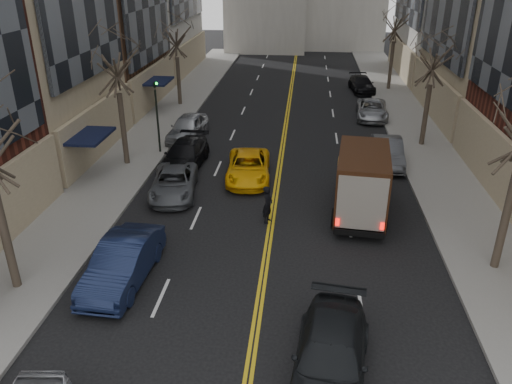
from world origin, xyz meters
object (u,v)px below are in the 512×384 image
Objects in this scene: observer_sedan at (330,357)px; ups_truck at (362,182)px; pedestrian at (268,204)px; taxi at (248,167)px.

ups_truck is at bearing 87.94° from observer_sedan.
pedestrian reaches higher than observer_sedan.
taxi is at bearing 153.91° from ups_truck.
ups_truck is 3.44× the size of pedestrian.
pedestrian is at bearing -157.21° from ups_truck.
ups_truck reaches higher than pedestrian.
observer_sedan is at bearing -78.56° from taxi.
taxi is 5.00m from pedestrian.
ups_truck is at bearing -36.03° from taxi.
taxi is (-3.88, 13.88, -0.06)m from observer_sedan.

